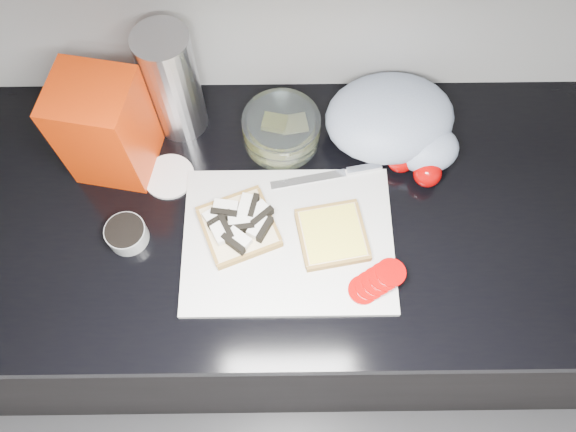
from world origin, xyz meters
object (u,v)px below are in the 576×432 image
object	(u,v)px
cutting_board	(288,240)
glass_bowl	(281,129)
steel_canister	(172,84)
bread_bag	(105,128)

from	to	relation	value
cutting_board	glass_bowl	size ratio (longest dim) A/B	2.51
glass_bowl	steel_canister	distance (m)	0.23
glass_bowl	steel_canister	bearing A→B (deg)	167.98
glass_bowl	steel_canister	size ratio (longest dim) A/B	0.63
bread_bag	glass_bowl	bearing A→B (deg)	18.98
bread_bag	steel_canister	distance (m)	0.15
bread_bag	steel_canister	xyz separation A→B (m)	(0.12, 0.09, 0.01)
glass_bowl	bread_bag	bearing A→B (deg)	-171.73
cutting_board	steel_canister	distance (m)	0.37
steel_canister	glass_bowl	bearing A→B (deg)	-12.02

